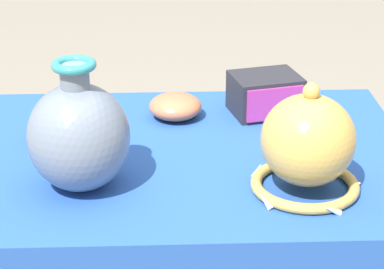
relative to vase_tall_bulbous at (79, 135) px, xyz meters
The scene contains 6 objects.
display_table 0.32m from the vase_tall_bulbous, 32.89° to the left, with size 0.99×0.73×0.75m.
vase_tall_bulbous is the anchor object (origin of this frame).
vase_dome_bell 0.44m from the vase_tall_bulbous, ahead, with size 0.22×0.23×0.23m.
mosaic_tile_box 0.55m from the vase_tall_bulbous, 41.42° to the left, with size 0.18×0.16×0.10m.
pot_squat_cobalt 0.24m from the vase_tall_bulbous, 109.85° to the left, with size 0.10×0.10×0.05m, color #3851A8.
bowl_shallow_terracotta 0.40m from the vase_tall_bulbous, 60.56° to the left, with size 0.13×0.13×0.06m, color #BC6642.
Camera 1 is at (-0.04, -1.47, 1.46)m, focal length 70.00 mm.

